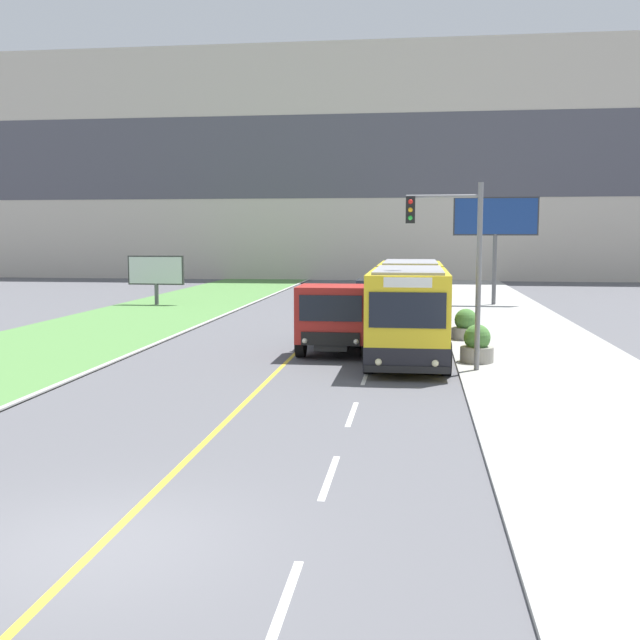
% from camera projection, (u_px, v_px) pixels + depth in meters
% --- Properties ---
extents(ground_plane, '(300.00, 300.00, 0.00)m').
position_uv_depth(ground_plane, '(101.00, 544.00, 10.14)').
color(ground_plane, '#56565B').
extents(lane_marking_centre, '(2.88, 140.00, 0.01)m').
position_uv_depth(lane_marking_centre, '(149.00, 516.00, 11.15)').
color(lane_marking_centre, gold).
rests_on(lane_marking_centre, ground_plane).
extents(apartment_block_background, '(80.00, 8.04, 21.25)m').
position_uv_depth(apartment_block_background, '(373.00, 166.00, 70.84)').
color(apartment_block_background, beige).
rests_on(apartment_block_background, ground_plane).
extents(city_bus, '(2.61, 12.47, 3.10)m').
position_uv_depth(city_bus, '(409.00, 307.00, 27.08)').
color(city_bus, yellow).
rests_on(city_bus, ground_plane).
extents(dump_truck, '(2.53, 6.11, 2.44)m').
position_uv_depth(dump_truck, '(337.00, 318.00, 26.35)').
color(dump_truck, black).
rests_on(dump_truck, ground_plane).
extents(car_distant, '(1.80, 4.30, 1.45)m').
position_uv_depth(car_distant, '(370.00, 292.00, 45.30)').
color(car_distant, silver).
rests_on(car_distant, ground_plane).
extents(traffic_light_mast, '(2.28, 0.32, 5.71)m').
position_uv_depth(traffic_light_mast, '(457.00, 252.00, 22.41)').
color(traffic_light_mast, slate).
rests_on(traffic_light_mast, ground_plane).
extents(billboard_large, '(4.86, 0.24, 6.33)m').
position_uv_depth(billboard_large, '(496.00, 221.00, 43.41)').
color(billboard_large, '#59595B').
rests_on(billboard_large, ground_plane).
extents(billboard_small, '(3.37, 0.24, 2.93)m').
position_uv_depth(billboard_small, '(156.00, 272.00, 44.13)').
color(billboard_small, '#59595B').
rests_on(billboard_small, ground_plane).
extents(planter_round_near, '(1.07, 1.07, 1.22)m').
position_uv_depth(planter_round_near, '(477.00, 346.00, 24.07)').
color(planter_round_near, gray).
rests_on(planter_round_near, sidewalk_right).
extents(planter_round_second, '(1.10, 1.10, 1.20)m').
position_uv_depth(planter_round_second, '(466.00, 326.00, 29.32)').
color(planter_round_second, gray).
rests_on(planter_round_second, sidewalk_right).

